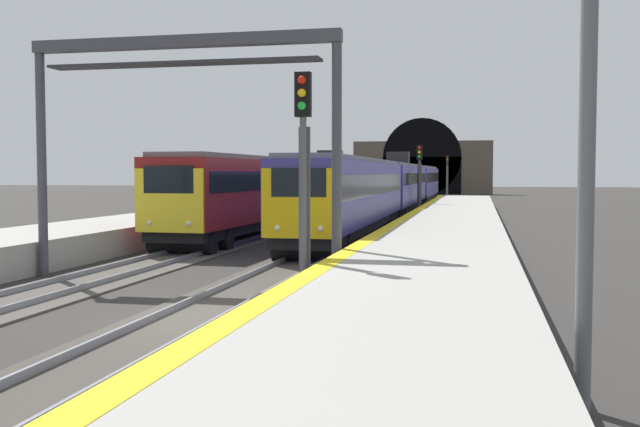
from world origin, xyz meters
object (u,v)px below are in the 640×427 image
at_px(railway_signal_near, 303,166).
at_px(railway_signal_mid, 419,174).
at_px(railway_signal_far, 447,172).
at_px(train_adjacent_platform, 299,187).
at_px(train_main_approaching, 398,186).
at_px(catenary_mast_near, 585,119).
at_px(overhead_signal_gantry, 182,94).

relative_size(railway_signal_near, railway_signal_mid, 1.08).
bearing_deg(railway_signal_far, train_adjacent_platform, -7.44).
bearing_deg(railway_signal_far, railway_signal_mid, 0.00).
height_order(train_main_approaching, railway_signal_near, railway_signal_near).
bearing_deg(railway_signal_mid, railway_signal_far, -180.00).
bearing_deg(train_main_approaching, train_adjacent_platform, -25.93).
height_order(railway_signal_near, railway_signal_far, railway_signal_near).
distance_m(train_main_approaching, railway_signal_far, 42.32).
height_order(train_adjacent_platform, railway_signal_mid, railway_signal_mid).
bearing_deg(catenary_mast_near, train_adjacent_platform, 19.78).
height_order(railway_signal_far, catenary_mast_near, catenary_mast_near).
relative_size(train_main_approaching, railway_signal_near, 11.22).
relative_size(train_main_approaching, catenary_mast_near, 8.27).
xyz_separation_m(railway_signal_near, railway_signal_mid, (34.50, 0.00, -0.23)).
relative_size(railway_signal_mid, catenary_mast_near, 0.68).
xyz_separation_m(railway_signal_mid, overhead_signal_gantry, (-31.41, 4.37, 2.34)).
relative_size(train_main_approaching, railway_signal_mid, 12.13).
distance_m(train_main_approaching, railway_signal_near, 37.87).
relative_size(railway_signal_near, catenary_mast_near, 0.74).
relative_size(train_main_approaching, overhead_signal_gantry, 6.58).
bearing_deg(railway_signal_near, catenary_mast_near, 38.33).
bearing_deg(railway_signal_near, railway_signal_mid, -180.00).
distance_m(railway_signal_mid, overhead_signal_gantry, 31.79).
bearing_deg(catenary_mast_near, train_main_approaching, 9.25).
xyz_separation_m(railway_signal_near, catenary_mast_near, (-6.86, -5.42, 0.52)).
bearing_deg(catenary_mast_near, railway_signal_near, 38.33).
xyz_separation_m(train_main_approaching, railway_signal_near, (-37.81, -1.85, 1.11)).
distance_m(railway_signal_near, railway_signal_mid, 34.50).
xyz_separation_m(train_adjacent_platform, overhead_signal_gantry, (-24.26, -2.52, 3.18)).
distance_m(railway_signal_far, catenary_mast_near, 87.12).
relative_size(train_main_approaching, train_adjacent_platform, 1.62).
height_order(railway_signal_near, catenary_mast_near, catenary_mast_near).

